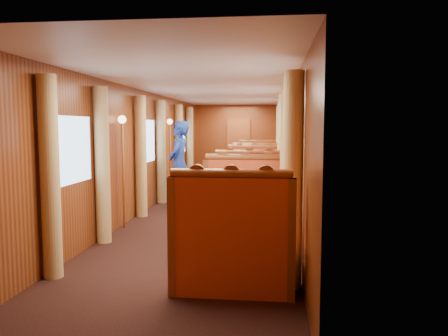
# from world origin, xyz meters

# --- Properties ---
(floor) EXTENTS (3.00, 12.00, 0.01)m
(floor) POSITION_xyz_m (0.00, 0.00, 0.00)
(floor) COLOR black
(floor) RESTS_ON ground
(ceiling) EXTENTS (3.00, 12.00, 0.01)m
(ceiling) POSITION_xyz_m (0.00, 0.00, 2.50)
(ceiling) COLOR silver
(ceiling) RESTS_ON wall_left
(wall_far) EXTENTS (3.00, 0.01, 2.50)m
(wall_far) POSITION_xyz_m (0.00, 6.00, 1.25)
(wall_far) COLOR brown
(wall_far) RESTS_ON floor
(wall_near) EXTENTS (3.00, 0.01, 2.50)m
(wall_near) POSITION_xyz_m (0.00, -6.00, 1.25)
(wall_near) COLOR brown
(wall_near) RESTS_ON floor
(wall_left) EXTENTS (0.01, 12.00, 2.50)m
(wall_left) POSITION_xyz_m (-1.50, 0.00, 1.25)
(wall_left) COLOR brown
(wall_left) RESTS_ON floor
(wall_right) EXTENTS (0.01, 12.00, 2.50)m
(wall_right) POSITION_xyz_m (1.50, 0.00, 1.25)
(wall_right) COLOR brown
(wall_right) RESTS_ON floor
(doorway_far) EXTENTS (0.80, 0.04, 2.00)m
(doorway_far) POSITION_xyz_m (0.00, 5.97, 1.00)
(doorway_far) COLOR brown
(doorway_far) RESTS_ON floor
(table_near) EXTENTS (1.05, 0.72, 0.75)m
(table_near) POSITION_xyz_m (0.75, -3.50, 0.38)
(table_near) COLOR white
(table_near) RESTS_ON floor
(banquette_near_fwd) EXTENTS (1.30, 0.55, 1.34)m
(banquette_near_fwd) POSITION_xyz_m (0.75, -4.51, 0.42)
(banquette_near_fwd) COLOR #AA1D12
(banquette_near_fwd) RESTS_ON floor
(banquette_near_aft) EXTENTS (1.30, 0.55, 1.34)m
(banquette_near_aft) POSITION_xyz_m (0.75, -2.49, 0.42)
(banquette_near_aft) COLOR #AA1D12
(banquette_near_aft) RESTS_ON floor
(table_mid) EXTENTS (1.05, 0.72, 0.75)m
(table_mid) POSITION_xyz_m (0.75, 0.00, 0.38)
(table_mid) COLOR white
(table_mid) RESTS_ON floor
(banquette_mid_fwd) EXTENTS (1.30, 0.55, 1.34)m
(banquette_mid_fwd) POSITION_xyz_m (0.75, -1.01, 0.42)
(banquette_mid_fwd) COLOR #AA1D12
(banquette_mid_fwd) RESTS_ON floor
(banquette_mid_aft) EXTENTS (1.30, 0.55, 1.34)m
(banquette_mid_aft) POSITION_xyz_m (0.75, 1.01, 0.42)
(banquette_mid_aft) COLOR #AA1D12
(banquette_mid_aft) RESTS_ON floor
(table_far) EXTENTS (1.05, 0.72, 0.75)m
(table_far) POSITION_xyz_m (0.75, 3.50, 0.38)
(table_far) COLOR white
(table_far) RESTS_ON floor
(banquette_far_fwd) EXTENTS (1.30, 0.55, 1.34)m
(banquette_far_fwd) POSITION_xyz_m (0.75, 2.49, 0.42)
(banquette_far_fwd) COLOR #AA1D12
(banquette_far_fwd) RESTS_ON floor
(banquette_far_aft) EXTENTS (1.30, 0.55, 1.34)m
(banquette_far_aft) POSITION_xyz_m (0.75, 4.51, 0.42)
(banquette_far_aft) COLOR #AA1D12
(banquette_far_aft) RESTS_ON floor
(tea_tray) EXTENTS (0.39, 0.32, 0.01)m
(tea_tray) POSITION_xyz_m (0.63, -3.52, 0.76)
(tea_tray) COLOR silver
(tea_tray) RESTS_ON table_near
(teapot_left) EXTENTS (0.21, 0.18, 0.14)m
(teapot_left) POSITION_xyz_m (0.58, -3.59, 0.82)
(teapot_left) COLOR silver
(teapot_left) RESTS_ON tea_tray
(teapot_right) EXTENTS (0.16, 0.14, 0.11)m
(teapot_right) POSITION_xyz_m (0.73, -3.58, 0.81)
(teapot_right) COLOR silver
(teapot_right) RESTS_ON tea_tray
(teapot_back) EXTENTS (0.17, 0.13, 0.14)m
(teapot_back) POSITION_xyz_m (0.65, -3.40, 0.82)
(teapot_back) COLOR silver
(teapot_back) RESTS_ON tea_tray
(fruit_plate) EXTENTS (0.22, 0.22, 0.05)m
(fruit_plate) POSITION_xyz_m (1.04, -3.62, 0.77)
(fruit_plate) COLOR white
(fruit_plate) RESTS_ON table_near
(cup_inboard) EXTENTS (0.08, 0.08, 0.26)m
(cup_inboard) POSITION_xyz_m (0.40, -3.37, 0.86)
(cup_inboard) COLOR white
(cup_inboard) RESTS_ON table_near
(cup_outboard) EXTENTS (0.08, 0.08, 0.26)m
(cup_outboard) POSITION_xyz_m (0.42, -3.26, 0.86)
(cup_outboard) COLOR white
(cup_outboard) RESTS_ON table_near
(rose_vase_mid) EXTENTS (0.06, 0.06, 0.36)m
(rose_vase_mid) POSITION_xyz_m (0.75, -0.03, 0.93)
(rose_vase_mid) COLOR silver
(rose_vase_mid) RESTS_ON table_mid
(rose_vase_far) EXTENTS (0.06, 0.06, 0.36)m
(rose_vase_far) POSITION_xyz_m (0.72, 3.53, 0.93)
(rose_vase_far) COLOR silver
(rose_vase_far) RESTS_ON table_far
(window_left_near) EXTENTS (0.01, 1.20, 0.90)m
(window_left_near) POSITION_xyz_m (-1.49, -3.50, 1.45)
(window_left_near) COLOR #87ADDD
(window_left_near) RESTS_ON wall_left
(curtain_left_near_a) EXTENTS (0.22, 0.22, 2.35)m
(curtain_left_near_a) POSITION_xyz_m (-1.38, -4.28, 1.18)
(curtain_left_near_a) COLOR tan
(curtain_left_near_a) RESTS_ON floor
(curtain_left_near_b) EXTENTS (0.22, 0.22, 2.35)m
(curtain_left_near_b) POSITION_xyz_m (-1.38, -2.72, 1.18)
(curtain_left_near_b) COLOR tan
(curtain_left_near_b) RESTS_ON floor
(window_right_near) EXTENTS (0.01, 1.20, 0.90)m
(window_right_near) POSITION_xyz_m (1.49, -3.50, 1.45)
(window_right_near) COLOR #87ADDD
(window_right_near) RESTS_ON wall_right
(curtain_right_near_a) EXTENTS (0.22, 0.22, 2.35)m
(curtain_right_near_a) POSITION_xyz_m (1.38, -4.28, 1.18)
(curtain_right_near_a) COLOR tan
(curtain_right_near_a) RESTS_ON floor
(curtain_right_near_b) EXTENTS (0.22, 0.22, 2.35)m
(curtain_right_near_b) POSITION_xyz_m (1.38, -2.72, 1.18)
(curtain_right_near_b) COLOR tan
(curtain_right_near_b) RESTS_ON floor
(window_left_mid) EXTENTS (0.01, 1.20, 0.90)m
(window_left_mid) POSITION_xyz_m (-1.49, 0.00, 1.45)
(window_left_mid) COLOR #87ADDD
(window_left_mid) RESTS_ON wall_left
(curtain_left_mid_a) EXTENTS (0.22, 0.22, 2.35)m
(curtain_left_mid_a) POSITION_xyz_m (-1.38, -0.78, 1.18)
(curtain_left_mid_a) COLOR tan
(curtain_left_mid_a) RESTS_ON floor
(curtain_left_mid_b) EXTENTS (0.22, 0.22, 2.35)m
(curtain_left_mid_b) POSITION_xyz_m (-1.38, 0.78, 1.18)
(curtain_left_mid_b) COLOR tan
(curtain_left_mid_b) RESTS_ON floor
(window_right_mid) EXTENTS (0.01, 1.20, 0.90)m
(window_right_mid) POSITION_xyz_m (1.49, 0.00, 1.45)
(window_right_mid) COLOR #87ADDD
(window_right_mid) RESTS_ON wall_right
(curtain_right_mid_a) EXTENTS (0.22, 0.22, 2.35)m
(curtain_right_mid_a) POSITION_xyz_m (1.38, -0.78, 1.18)
(curtain_right_mid_a) COLOR tan
(curtain_right_mid_a) RESTS_ON floor
(curtain_right_mid_b) EXTENTS (0.22, 0.22, 2.35)m
(curtain_right_mid_b) POSITION_xyz_m (1.38, 0.78, 1.18)
(curtain_right_mid_b) COLOR tan
(curtain_right_mid_b) RESTS_ON floor
(window_left_far) EXTENTS (0.01, 1.20, 0.90)m
(window_left_far) POSITION_xyz_m (-1.49, 3.50, 1.45)
(window_left_far) COLOR #87ADDD
(window_left_far) RESTS_ON wall_left
(curtain_left_far_a) EXTENTS (0.22, 0.22, 2.35)m
(curtain_left_far_a) POSITION_xyz_m (-1.38, 2.72, 1.18)
(curtain_left_far_a) COLOR tan
(curtain_left_far_a) RESTS_ON floor
(curtain_left_far_b) EXTENTS (0.22, 0.22, 2.35)m
(curtain_left_far_b) POSITION_xyz_m (-1.38, 4.28, 1.18)
(curtain_left_far_b) COLOR tan
(curtain_left_far_b) RESTS_ON floor
(window_right_far) EXTENTS (0.01, 1.20, 0.90)m
(window_right_far) POSITION_xyz_m (1.49, 3.50, 1.45)
(window_right_far) COLOR #87ADDD
(window_right_far) RESTS_ON wall_right
(curtain_right_far_a) EXTENTS (0.22, 0.22, 2.35)m
(curtain_right_far_a) POSITION_xyz_m (1.38, 2.72, 1.18)
(curtain_right_far_a) COLOR tan
(curtain_right_far_a) RESTS_ON floor
(curtain_right_far_b) EXTENTS (0.22, 0.22, 2.35)m
(curtain_right_far_b) POSITION_xyz_m (1.38, 4.28, 1.18)
(curtain_right_far_b) COLOR tan
(curtain_right_far_b) RESTS_ON floor
(sconce_left_fore) EXTENTS (0.14, 0.14, 1.95)m
(sconce_left_fore) POSITION_xyz_m (-1.40, -1.75, 1.38)
(sconce_left_fore) COLOR #BF8C3F
(sconce_left_fore) RESTS_ON floor
(sconce_right_fore) EXTENTS (0.14, 0.14, 1.95)m
(sconce_right_fore) POSITION_xyz_m (1.40, -1.75, 1.38)
(sconce_right_fore) COLOR #BF8C3F
(sconce_right_fore) RESTS_ON floor
(sconce_left_aft) EXTENTS (0.14, 0.14, 1.95)m
(sconce_left_aft) POSITION_xyz_m (-1.40, 1.75, 1.38)
(sconce_left_aft) COLOR #BF8C3F
(sconce_left_aft) RESTS_ON floor
(sconce_right_aft) EXTENTS (0.14, 0.14, 1.95)m
(sconce_right_aft) POSITION_xyz_m (1.40, 1.75, 1.38)
(sconce_right_aft) COLOR #BF8C3F
(sconce_right_aft) RESTS_ON floor
(steward) EXTENTS (0.50, 0.72, 1.88)m
(steward) POSITION_xyz_m (-0.87, 0.36, 0.94)
(steward) COLOR navy
(steward) RESTS_ON floor
(passenger) EXTENTS (0.40, 0.44, 0.76)m
(passenger) POSITION_xyz_m (0.75, 0.79, 0.74)
(passenger) COLOR beige
(passenger) RESTS_ON banquette_mid_aft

